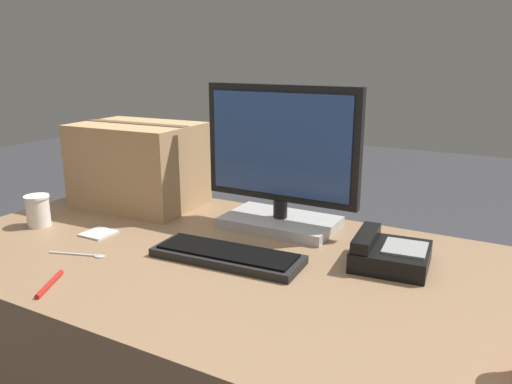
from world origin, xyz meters
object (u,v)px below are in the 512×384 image
Objects in this scene: keyboard at (227,255)px; cardboard_box at (139,165)px; spoon at (85,255)px; monitor at (281,168)px; sticky_note_pad at (99,233)px; desk_phone at (388,254)px; pen_marker at (50,284)px; paper_cup_left at (38,211)px.

cardboard_box is (-0.54, 0.28, 0.13)m from keyboard.
cardboard_box reaches higher than spoon.
sticky_note_pad is at bearing -144.27° from monitor.
desk_phone is 0.83m from pen_marker.
monitor is 3.13× the size of spoon.
sticky_note_pad is at bearing 179.43° from keyboard.
paper_cup_left is 0.47m from pen_marker.
pen_marker is at bearing -86.13° from spoon.
cardboard_box is (-0.55, -0.02, -0.04)m from monitor.
monitor is 0.55m from cardboard_box.
cardboard_box is at bearing 95.27° from spoon.
pen_marker is (-0.29, -0.63, -0.18)m from monitor.
desk_phone reaches higher than sticky_note_pad.
keyboard is at bearing -27.11° from cardboard_box.
paper_cup_left is at bearing -151.98° from monitor.
keyboard is 2.59× the size of spoon.
paper_cup_left reaches higher than pen_marker.
monitor reaches higher than desk_phone.
keyboard is at bearing 3.08° from sticky_note_pad.
cardboard_box reaches higher than paper_cup_left.
spoon is (-0.36, -0.46, -0.19)m from monitor.
monitor reaches higher than cardboard_box.
spoon is at bearing -18.34° from paper_cup_left.
cardboard_box is (-0.19, 0.44, 0.14)m from spoon.
desk_phone is at bearing 12.40° from paper_cup_left.
monitor is 0.58m from sticky_note_pad.
monitor is 0.61m from spoon.
pen_marker is (0.38, -0.28, -0.04)m from paper_cup_left.
keyboard is 3.31× the size of pen_marker.
pen_marker is 1.44× the size of sticky_note_pad.
sticky_note_pad is (-0.09, 0.14, 0.00)m from spoon.
monitor reaches higher than sticky_note_pad.
pen_marker is at bearing -148.24° from desk_phone.
spoon is 1.28× the size of pen_marker.
keyboard is (-0.01, -0.30, -0.18)m from monitor.
cardboard_box is at bearing 167.84° from desk_phone.
monitor is 5.77× the size of sticky_note_pad.
paper_cup_left is (-1.04, -0.23, 0.02)m from desk_phone.
keyboard reaches higher than pen_marker.
monitor is 4.00× the size of pen_marker.
paper_cup_left is (-0.67, -0.36, -0.14)m from monitor.
paper_cup_left is 0.63× the size of spoon.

